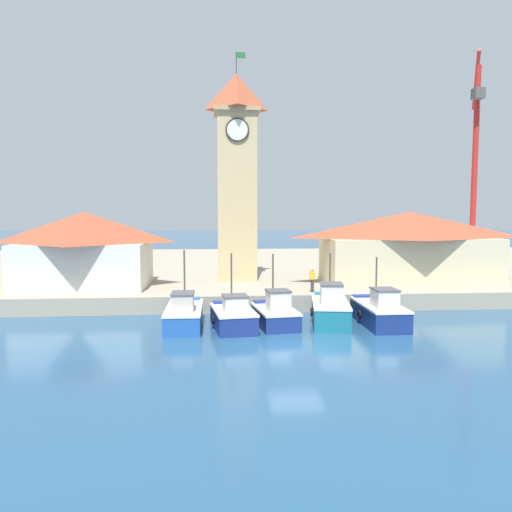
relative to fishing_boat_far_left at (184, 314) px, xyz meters
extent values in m
plane|color=navy|center=(5.54, -5.30, -0.72)|extent=(300.00, 300.00, 0.00)
cube|color=#9E937F|center=(5.54, 23.41, -0.16)|extent=(120.00, 40.00, 1.12)
cube|color=#2356A8|center=(0.00, 0.07, -0.21)|extent=(1.93, 5.12, 1.01)
cube|color=#2356A8|center=(0.00, 2.39, 0.41)|extent=(1.64, 0.60, 0.24)
cube|color=silver|center=(0.00, 0.07, 0.34)|extent=(1.99, 5.18, 0.12)
cube|color=#B2ADA3|center=(0.00, -0.82, 0.85)|extent=(1.16, 1.54, 0.89)
cube|color=#4C4C51|center=(0.00, -0.82, 1.34)|extent=(1.24, 1.62, 0.08)
cylinder|color=#4C4742|center=(0.00, 0.71, 1.99)|extent=(0.10, 0.10, 3.17)
torus|color=black|center=(-1.04, 0.33, -0.21)|extent=(0.12, 0.52, 0.52)
cube|color=navy|center=(2.74, -0.64, -0.22)|extent=(2.57, 4.32, 1.00)
cube|color=navy|center=(2.51, 1.14, 0.40)|extent=(1.82, 0.82, 0.24)
cube|color=silver|center=(2.74, -0.64, 0.33)|extent=(2.64, 4.39, 0.12)
cube|color=beige|center=(2.83, -1.35, 0.80)|extent=(1.39, 1.38, 0.81)
cube|color=#4C4C51|center=(2.83, -1.35, 1.24)|extent=(1.48, 1.47, 0.08)
cylinder|color=#4C4742|center=(2.67, -0.14, 1.92)|extent=(0.10, 0.10, 3.05)
torus|color=black|center=(1.61, -0.58, -0.22)|extent=(0.19, 0.53, 0.52)
cube|color=navy|center=(5.15, -0.09, -0.27)|extent=(2.48, 4.30, 0.90)
cube|color=navy|center=(4.92, 1.68, 0.30)|extent=(1.75, 0.81, 0.24)
cube|color=silver|center=(5.15, -0.09, 0.23)|extent=(2.55, 4.36, 0.12)
cube|color=beige|center=(5.24, -0.80, 0.83)|extent=(1.33, 1.37, 1.07)
cube|color=#4C4C51|center=(5.24, -0.80, 1.40)|extent=(1.42, 1.45, 0.08)
cylinder|color=#4C4742|center=(5.08, 0.41, 1.82)|extent=(0.10, 0.10, 3.06)
torus|color=black|center=(4.06, -0.03, -0.27)|extent=(0.19, 0.53, 0.52)
cube|color=#196B7F|center=(8.42, 0.25, -0.12)|extent=(2.76, 5.23, 1.20)
cube|color=#196B7F|center=(8.78, 2.45, 0.60)|extent=(1.76, 0.86, 0.24)
cube|color=silver|center=(8.42, 0.25, 0.53)|extent=(2.82, 5.30, 0.12)
cube|color=beige|center=(8.28, -0.61, 1.13)|extent=(1.41, 1.66, 1.09)
cube|color=#4C4C51|center=(8.28, -0.61, 1.72)|extent=(1.50, 1.76, 0.08)
cylinder|color=#4C4742|center=(8.52, 0.86, 1.96)|extent=(0.10, 0.10, 2.74)
torus|color=black|center=(7.41, 0.67, -0.12)|extent=(0.20, 0.53, 0.52)
cube|color=navy|center=(11.15, -0.33, -0.17)|extent=(2.04, 5.10, 1.10)
cube|color=navy|center=(11.16, 1.97, 0.50)|extent=(1.72, 0.61, 0.24)
cube|color=silver|center=(11.15, -0.33, 0.43)|extent=(2.10, 5.16, 0.12)
cube|color=beige|center=(11.15, -1.22, 0.96)|extent=(1.22, 1.53, 0.94)
cube|color=#4C4C51|center=(11.15, -1.22, 1.47)|extent=(1.30, 1.61, 0.08)
cylinder|color=#4C4742|center=(11.16, 0.31, 1.81)|extent=(0.10, 0.10, 2.63)
torus|color=black|center=(10.07, -0.07, -0.17)|extent=(0.12, 0.52, 0.52)
cube|color=tan|center=(3.46, 11.40, 6.83)|extent=(3.00, 3.00, 12.87)
cube|color=tan|center=(3.46, 11.40, 13.42)|extent=(3.50, 3.50, 0.30)
pyramid|color=#B25133|center=(3.46, 11.40, 14.96)|extent=(3.50, 3.50, 2.78)
cylinder|color=white|center=(3.46, 9.85, 11.84)|extent=(1.65, 0.12, 1.65)
torus|color=#332D23|center=(3.46, 9.81, 11.84)|extent=(1.77, 0.12, 1.77)
cylinder|color=#3F3F3F|center=(3.46, 11.40, 17.15)|extent=(0.08, 0.08, 1.60)
cube|color=#1E662D|center=(3.81, 11.40, 17.70)|extent=(0.70, 0.04, 0.44)
cube|color=silver|center=(-7.51, 8.42, 1.98)|extent=(8.72, 6.65, 3.17)
pyramid|color=#A3472D|center=(-7.51, 8.42, 4.66)|extent=(9.12, 7.05, 2.18)
cube|color=beige|center=(16.12, 8.04, 2.11)|extent=(12.41, 5.42, 3.42)
pyramid|color=#A3472D|center=(16.12, 8.04, 4.78)|extent=(12.81, 5.82, 1.93)
cube|color=maroon|center=(27.51, 20.27, 1.00)|extent=(2.00, 2.00, 1.20)
cylinder|color=red|center=(27.51, 20.27, 10.80)|extent=(0.56, 0.56, 18.41)
cylinder|color=red|center=(29.08, 23.59, 19.36)|extent=(3.55, 6.95, 4.55)
cube|color=#4C4C4C|center=(26.99, 19.17, 17.05)|extent=(1.00, 1.00, 1.00)
cylinder|color=#33333D|center=(8.22, 4.66, 0.82)|extent=(0.22, 0.22, 0.85)
cube|color=gold|center=(8.22, 4.66, 1.53)|extent=(0.34, 0.22, 0.56)
sphere|color=tan|center=(8.22, 4.66, 1.92)|extent=(0.20, 0.20, 0.20)
camera|label=1|loc=(1.84, -27.93, 5.78)|focal=35.00mm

